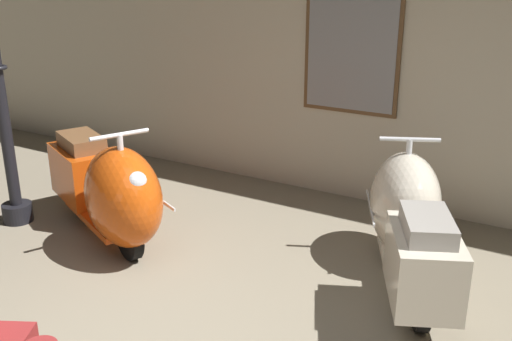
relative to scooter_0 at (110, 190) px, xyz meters
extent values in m
cube|color=#BCB29E|center=(1.52, 2.18, 1.22)|extent=(18.00, 0.20, 3.46)
cube|color=brown|center=(1.37, 2.06, 1.16)|extent=(1.00, 0.03, 1.48)
cube|color=gray|center=(1.37, 2.04, 1.16)|extent=(0.92, 0.01, 1.40)
cylinder|color=black|center=(0.31, -0.15, -0.28)|extent=(0.44, 0.27, 0.45)
cylinder|color=silver|center=(0.31, -0.15, -0.28)|extent=(0.23, 0.18, 0.20)
cylinder|color=black|center=(-0.64, 0.30, -0.28)|extent=(0.44, 0.27, 0.45)
cylinder|color=silver|center=(-0.64, 0.30, -0.28)|extent=(0.23, 0.18, 0.20)
cube|color=#C6470F|center=(-0.16, 0.08, -0.30)|extent=(1.13, 0.82, 0.06)
ellipsoid|color=#C6470F|center=(0.26, -0.13, 0.04)|extent=(1.09, 0.92, 0.85)
cube|color=#C6470F|center=(-0.60, 0.29, -0.04)|extent=(0.88, 0.73, 0.49)
cube|color=brown|center=(-0.60, 0.29, 0.28)|extent=(0.62, 0.51, 0.13)
sphere|color=silver|center=(0.55, -0.26, 0.27)|extent=(0.17, 0.17, 0.17)
cylinder|color=silver|center=(0.29, -0.14, 0.43)|extent=(0.05, 0.05, 0.31)
cylinder|color=silver|center=(0.29, -0.14, 0.58)|extent=(0.24, 0.46, 0.04)
cube|color=silver|center=(0.39, 0.13, -0.02)|extent=(0.68, 0.33, 0.03)
cylinder|color=black|center=(2.29, 1.02, -0.29)|extent=(0.26, 0.43, 0.43)
cylinder|color=silver|center=(2.29, 1.02, -0.29)|extent=(0.18, 0.22, 0.19)
cylinder|color=black|center=(2.72, 0.08, -0.29)|extent=(0.26, 0.43, 0.43)
cylinder|color=silver|center=(2.72, 0.08, -0.29)|extent=(0.18, 0.22, 0.19)
cube|color=beige|center=(2.51, 0.55, -0.31)|extent=(0.78, 1.10, 0.05)
ellipsoid|color=beige|center=(2.32, 0.97, 0.02)|extent=(0.89, 1.06, 0.82)
cube|color=beige|center=(2.70, 0.12, -0.05)|extent=(0.70, 0.85, 0.48)
cube|color=gray|center=(2.70, 0.12, 0.25)|extent=(0.49, 0.60, 0.13)
sphere|color=silver|center=(2.19, 1.24, 0.25)|extent=(0.16, 0.16, 0.16)
cylinder|color=silver|center=(2.30, 1.00, 0.40)|extent=(0.05, 0.05, 0.30)
cylinder|color=silver|center=(2.30, 1.00, 0.55)|extent=(0.45, 0.23, 0.03)
cube|color=silver|center=(2.07, 0.85, -0.03)|extent=(0.31, 0.67, 0.03)
cylinder|color=black|center=(-1.13, -0.12, -0.41)|extent=(0.28, 0.28, 0.18)
camera|label=1|loc=(3.49, -3.49, 1.90)|focal=41.41mm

